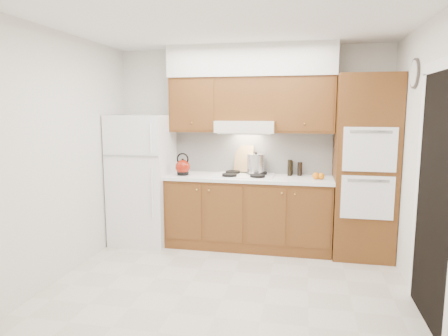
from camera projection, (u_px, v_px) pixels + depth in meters
name	position (u px, v px, depth m)	size (l,w,h in m)	color
floor	(229.00, 284.00, 4.12)	(3.60, 3.60, 0.00)	beige
ceiling	(230.00, 23.00, 3.75)	(3.60, 3.60, 0.00)	white
wall_back	(250.00, 146.00, 5.39)	(3.60, 0.02, 2.60)	silver
wall_left	(65.00, 156.00, 4.29)	(0.02, 3.00, 2.60)	silver
wall_right	(426.00, 165.00, 3.58)	(0.02, 3.00, 2.60)	silver
fridge	(143.00, 179.00, 5.38)	(0.75, 0.72, 1.72)	white
base_cabinets	(248.00, 213.00, 5.22)	(2.11, 0.60, 0.90)	brown
countertop	(248.00, 178.00, 5.14)	(2.13, 0.62, 0.04)	white
backsplash	(252.00, 152.00, 5.38)	(2.11, 0.03, 0.56)	white
oven_cabinet	(364.00, 167.00, 4.82)	(0.70, 0.65, 2.20)	brown
upper_cab_left	(195.00, 105.00, 5.29)	(0.63, 0.33, 0.70)	brown
upper_cab_right	(305.00, 105.00, 5.01)	(0.73, 0.33, 0.70)	brown
range_hood	(246.00, 127.00, 5.14)	(0.75, 0.45, 0.15)	silver
upper_cab_over_hood	(247.00, 99.00, 5.14)	(0.75, 0.33, 0.55)	brown
soffit	(251.00, 61.00, 5.05)	(2.13, 0.36, 0.40)	silver
cooktop	(245.00, 175.00, 5.16)	(0.74, 0.50, 0.01)	white
doorway	(435.00, 201.00, 3.28)	(0.02, 0.90, 2.10)	black
wall_clock	(415.00, 73.00, 3.99)	(0.30, 0.30, 0.02)	#3F3833
kettle	(183.00, 167.00, 5.21)	(0.19, 0.19, 0.19)	maroon
cutting_board	(244.00, 159.00, 5.35)	(0.27, 0.02, 0.36)	tan
stock_pot	(256.00, 164.00, 5.23)	(0.23, 0.23, 0.24)	silver
condiment_a	(290.00, 168.00, 5.16)	(0.06, 0.06, 0.21)	black
condiment_b	(291.00, 168.00, 5.27)	(0.06, 0.06, 0.18)	black
condiment_c	(300.00, 169.00, 5.18)	(0.06, 0.06, 0.18)	black
orange_near	(316.00, 176.00, 4.92)	(0.09, 0.09, 0.09)	#E2550B
orange_far	(321.00, 176.00, 4.91)	(0.08, 0.08, 0.08)	orange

